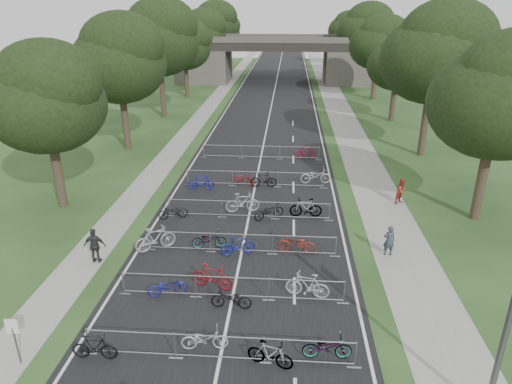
# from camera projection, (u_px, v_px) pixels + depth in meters

# --- Properties ---
(road) EXTENTS (11.00, 140.00, 0.01)m
(road) POSITION_uv_depth(u_px,v_px,m) (272.00, 100.00, 58.55)
(road) COLOR black
(road) RESTS_ON ground
(sidewalk_right) EXTENTS (3.00, 140.00, 0.01)m
(sidewalk_right) POSITION_uv_depth(u_px,v_px,m) (335.00, 101.00, 58.01)
(sidewalk_right) COLOR gray
(sidewalk_right) RESTS_ON ground
(sidewalk_left) EXTENTS (2.00, 140.00, 0.01)m
(sidewalk_left) POSITION_uv_depth(u_px,v_px,m) (215.00, 100.00, 59.05)
(sidewalk_left) COLOR gray
(sidewalk_left) RESTS_ON ground
(lane_markings) EXTENTS (0.12, 140.00, 0.00)m
(lane_markings) POSITION_uv_depth(u_px,v_px,m) (272.00, 100.00, 58.55)
(lane_markings) COLOR silver
(lane_markings) RESTS_ON ground
(overpass_bridge) EXTENTS (31.00, 8.00, 7.05)m
(overpass_bridge) POSITION_uv_depth(u_px,v_px,m) (277.00, 59.00, 71.04)
(overpass_bridge) COLOR #4C4944
(overpass_bridge) RESTS_ON ground
(park_sign) EXTENTS (0.45, 0.06, 1.83)m
(park_sign) POSITION_uv_depth(u_px,v_px,m) (14.00, 333.00, 15.18)
(park_sign) COLOR #4C4C51
(park_sign) RESTS_ON ground
(tree_left_0) EXTENTS (6.72, 6.72, 10.25)m
(tree_left_0) POSITION_uv_depth(u_px,v_px,m) (46.00, 100.00, 25.42)
(tree_left_0) COLOR #33261C
(tree_left_0) RESTS_ON ground
(tree_right_0) EXTENTS (7.17, 7.17, 10.93)m
(tree_right_0) POSITION_uv_depth(u_px,v_px,m) (501.00, 98.00, 23.61)
(tree_right_0) COLOR #33261C
(tree_right_0) RESTS_ON ground
(tree_left_1) EXTENTS (7.56, 7.56, 11.53)m
(tree_left_1) POSITION_uv_depth(u_px,v_px,m) (119.00, 60.00, 36.18)
(tree_left_1) COLOR #33261C
(tree_left_1) RESTS_ON ground
(tree_right_1) EXTENTS (8.18, 8.18, 12.47)m
(tree_right_1) POSITION_uv_depth(u_px,v_px,m) (436.00, 55.00, 34.30)
(tree_right_1) COLOR #33261C
(tree_right_1) RESTS_ON ground
(tree_left_2) EXTENTS (8.40, 8.40, 12.81)m
(tree_left_2) POSITION_uv_depth(u_px,v_px,m) (159.00, 39.00, 46.94)
(tree_left_2) COLOR #33261C
(tree_left_2) RESTS_ON ground
(tree_right_2) EXTENTS (6.16, 6.16, 9.39)m
(tree_right_2) POSITION_uv_depth(u_px,v_px,m) (399.00, 63.00, 46.11)
(tree_right_2) COLOR #33261C
(tree_right_2) RESTS_ON ground
(tree_left_3) EXTENTS (6.72, 6.72, 10.25)m
(tree_left_3) POSITION_uv_depth(u_px,v_px,m) (185.00, 46.00, 58.62)
(tree_left_3) COLOR #33261C
(tree_left_3) RESTS_ON ground
(tree_right_3) EXTENTS (7.17, 7.17, 10.93)m
(tree_right_3) POSITION_uv_depth(u_px,v_px,m) (379.00, 43.00, 56.81)
(tree_right_3) COLOR #33261C
(tree_right_3) RESTS_ON ground
(tree_left_4) EXTENTS (7.56, 7.56, 11.53)m
(tree_left_4) POSITION_uv_depth(u_px,v_px,m) (202.00, 34.00, 69.38)
(tree_left_4) COLOR #33261C
(tree_left_4) RESTS_ON ground
(tree_right_4) EXTENTS (8.18, 8.18, 12.47)m
(tree_right_4) POSITION_uv_depth(u_px,v_px,m) (365.00, 30.00, 67.50)
(tree_right_4) COLOR #33261C
(tree_right_4) RESTS_ON ground
(tree_left_5) EXTENTS (8.40, 8.40, 12.81)m
(tree_left_5) POSITION_uv_depth(u_px,v_px,m) (214.00, 25.00, 80.14)
(tree_left_5) COLOR #33261C
(tree_left_5) RESTS_ON ground
(tree_right_5) EXTENTS (6.16, 6.16, 9.39)m
(tree_right_5) POSITION_uv_depth(u_px,v_px,m) (354.00, 38.00, 79.31)
(tree_right_5) COLOR #33261C
(tree_right_5) RESTS_ON ground
(tree_left_6) EXTENTS (6.72, 6.72, 10.25)m
(tree_left_6) POSITION_uv_depth(u_px,v_px,m) (224.00, 31.00, 91.82)
(tree_left_6) COLOR #33261C
(tree_left_6) RESTS_ON ground
(tree_right_6) EXTENTS (7.17, 7.17, 10.93)m
(tree_right_6) POSITION_uv_depth(u_px,v_px,m) (347.00, 29.00, 90.01)
(tree_right_6) COLOR #33261C
(tree_right_6) RESTS_ON ground
(barrier_row_1) EXTENTS (9.70, 0.08, 1.10)m
(barrier_row_1) POSITION_uv_depth(u_px,v_px,m) (219.00, 348.00, 15.55)
(barrier_row_1) COLOR #9D9FA4
(barrier_row_1) RESTS_ON ground
(barrier_row_2) EXTENTS (9.70, 0.08, 1.10)m
(barrier_row_2) POSITION_uv_depth(u_px,v_px,m) (232.00, 288.00, 18.87)
(barrier_row_2) COLOR #9D9FA4
(barrier_row_2) RESTS_ON ground
(barrier_row_3) EXTENTS (9.70, 0.08, 1.10)m
(barrier_row_3) POSITION_uv_depth(u_px,v_px,m) (241.00, 244.00, 22.38)
(barrier_row_3) COLOR #9D9FA4
(barrier_row_3) RESTS_ON ground
(barrier_row_4) EXTENTS (9.70, 0.08, 1.10)m
(barrier_row_4) POSITION_uv_depth(u_px,v_px,m) (248.00, 210.00, 26.07)
(barrier_row_4) COLOR #9D9FA4
(barrier_row_4) RESTS_ON ground
(barrier_row_5) EXTENTS (9.70, 0.08, 1.10)m
(barrier_row_5) POSITION_uv_depth(u_px,v_px,m) (255.00, 179.00, 30.68)
(barrier_row_5) COLOR #9D9FA4
(barrier_row_5) RESTS_ON ground
(barrier_row_6) EXTENTS (9.70, 0.08, 1.10)m
(barrier_row_6) POSITION_uv_depth(u_px,v_px,m) (261.00, 152.00, 36.21)
(barrier_row_6) COLOR #9D9FA4
(barrier_row_6) RESTS_ON ground
(bike_4) EXTENTS (1.62, 0.46, 0.97)m
(bike_4) POSITION_uv_depth(u_px,v_px,m) (94.00, 348.00, 15.67)
(bike_4) COLOR black
(bike_4) RESTS_ON ground
(bike_5) EXTENTS (1.74, 0.78, 0.88)m
(bike_5) POSITION_uv_depth(u_px,v_px,m) (205.00, 339.00, 16.14)
(bike_5) COLOR #B9B7C0
(bike_5) RESTS_ON ground
(bike_6) EXTENTS (1.70, 0.90, 0.99)m
(bike_6) POSITION_uv_depth(u_px,v_px,m) (270.00, 354.00, 15.36)
(bike_6) COLOR #9D9FA4
(bike_6) RESTS_ON ground
(bike_7) EXTENTS (1.75, 0.69, 0.90)m
(bike_7) POSITION_uv_depth(u_px,v_px,m) (327.00, 347.00, 15.74)
(bike_7) COLOR #9D9FA4
(bike_7) RESTS_ON ground
(bike_8) EXTENTS (1.77, 1.07, 0.88)m
(bike_8) POSITION_uv_depth(u_px,v_px,m) (168.00, 287.00, 19.15)
(bike_8) COLOR navy
(bike_8) RESTS_ON ground
(bike_9) EXTENTS (2.01, 1.03, 1.16)m
(bike_9) POSITION_uv_depth(u_px,v_px,m) (212.00, 277.00, 19.59)
(bike_9) COLOR maroon
(bike_9) RESTS_ON ground
(bike_10) EXTENTS (1.69, 0.64, 0.88)m
(bike_10) POSITION_uv_depth(u_px,v_px,m) (231.00, 299.00, 18.33)
(bike_10) COLOR black
(bike_10) RESTS_ON ground
(bike_11) EXTENTS (1.95, 0.89, 1.13)m
(bike_11) POSITION_uv_depth(u_px,v_px,m) (307.00, 285.00, 19.01)
(bike_11) COLOR #B3B3BB
(bike_11) RESTS_ON ground
(bike_12) EXTENTS (2.07, 1.62, 1.25)m
(bike_12) POSITION_uv_depth(u_px,v_px,m) (155.00, 239.00, 22.66)
(bike_12) COLOR #A5A5AD
(bike_12) RESTS_ON ground
(bike_13) EXTENTS (1.80, 0.91, 0.90)m
(bike_13) POSITION_uv_depth(u_px,v_px,m) (209.00, 240.00, 22.92)
(bike_13) COLOR #9D9FA4
(bike_13) RESTS_ON ground
(bike_14) EXTENTS (1.82, 1.04, 1.05)m
(bike_14) POSITION_uv_depth(u_px,v_px,m) (238.00, 245.00, 22.23)
(bike_14) COLOR navy
(bike_14) RESTS_ON ground
(bike_15) EXTENTS (1.90, 0.78, 0.98)m
(bike_15) POSITION_uv_depth(u_px,v_px,m) (297.00, 244.00, 22.46)
(bike_15) COLOR maroon
(bike_15) RESTS_ON ground
(bike_16) EXTENTS (1.77, 1.11, 0.88)m
(bike_16) POSITION_uv_depth(u_px,v_px,m) (173.00, 212.00, 26.07)
(bike_16) COLOR black
(bike_16) RESTS_ON ground
(bike_17) EXTENTS (2.10, 0.99, 1.22)m
(bike_17) POSITION_uv_depth(u_px,v_px,m) (243.00, 203.00, 26.82)
(bike_17) COLOR #9D9CA4
(bike_17) RESTS_ON ground
(bike_18) EXTENTS (1.95, 1.55, 0.99)m
(bike_18) POSITION_uv_depth(u_px,v_px,m) (269.00, 211.00, 26.03)
(bike_18) COLOR black
(bike_18) RESTS_ON ground
(bike_19) EXTENTS (1.88, 0.57, 1.12)m
(bike_19) POSITION_uv_depth(u_px,v_px,m) (306.00, 208.00, 26.27)
(bike_19) COLOR #9D9FA4
(bike_19) RESTS_ON ground
(bike_20) EXTENTS (1.78, 0.55, 1.06)m
(bike_20) POSITION_uv_depth(u_px,v_px,m) (201.00, 182.00, 30.10)
(bike_20) COLOR navy
(bike_20) RESTS_ON ground
(bike_21) EXTENTS (1.77, 1.19, 0.88)m
(bike_21) POSITION_uv_depth(u_px,v_px,m) (244.00, 179.00, 30.96)
(bike_21) COLOR maroon
(bike_21) RESTS_ON ground
(bike_22) EXTENTS (1.78, 0.56, 1.06)m
(bike_22) POSITION_uv_depth(u_px,v_px,m) (264.00, 180.00, 30.57)
(bike_22) COLOR black
(bike_22) RESTS_ON ground
(bike_23) EXTENTS (2.13, 0.93, 1.09)m
(bike_23) POSITION_uv_depth(u_px,v_px,m) (316.00, 176.00, 31.21)
(bike_23) COLOR #A5A4AC
(bike_23) RESTS_ON ground
(bike_27) EXTENTS (1.77, 0.67, 1.04)m
(bike_27) POSITION_uv_depth(u_px,v_px,m) (305.00, 152.00, 36.32)
(bike_27) COLOR maroon
(bike_27) RESTS_ON ground
(pedestrian_a) EXTENTS (0.59, 0.41, 1.56)m
(pedestrian_a) POSITION_uv_depth(u_px,v_px,m) (389.00, 241.00, 22.15)
(pedestrian_a) COLOR #2C3242
(pedestrian_a) RESTS_ON ground
(pedestrian_b) EXTENTS (0.98, 0.96, 1.59)m
(pedestrian_b) POSITION_uv_depth(u_px,v_px,m) (402.00, 191.00, 27.99)
(pedestrian_b) COLOR maroon
(pedestrian_b) RESTS_ON ground
(pedestrian_c) EXTENTS (1.04, 0.45, 1.75)m
(pedestrian_c) POSITION_uv_depth(u_px,v_px,m) (95.00, 246.00, 21.49)
(pedestrian_c) COLOR #29292C
(pedestrian_c) RESTS_ON ground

